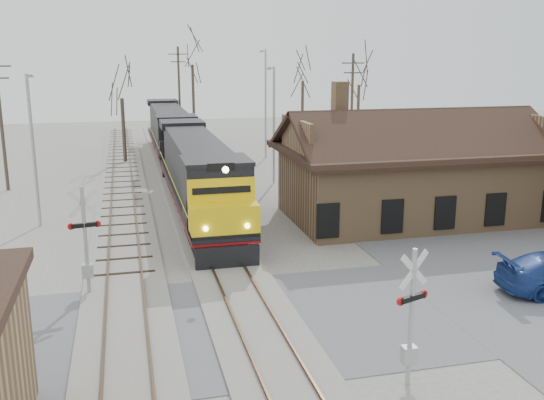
{
  "coord_description": "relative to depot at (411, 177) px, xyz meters",
  "views": [
    {
      "loc": [
        -4.21,
        -19.75,
        9.46
      ],
      "look_at": [
        2.87,
        9.0,
        2.28
      ],
      "focal_mm": 40.0,
      "sensor_mm": 36.0,
      "label": 1
    }
  ],
  "objects": [
    {
      "name": "tree_d",
      "position": [
        2.23,
        29.69,
        5.36
      ],
      "size": [
        4.45,
        4.45,
        10.91
      ],
      "color": "#382D23",
      "rests_on": "ground"
    },
    {
      "name": "crossbuck_far",
      "position": [
        -17.9,
        -7.8,
        -0.34
      ],
      "size": [
        1.27,
        0.33,
        4.47
      ],
      "rotation": [
        0.0,
        0.0,
        3.29
      ],
      "color": "#A5A8AD",
      "rests_on": "ground"
    },
    {
      "name": "track_siding",
      "position": [
        -16.49,
        3.0,
        -2.34
      ],
      "size": [
        3.4,
        90.0,
        0.24
      ],
      "color": "#AAA499",
      "rests_on": "ground"
    },
    {
      "name": "utility_pole_c",
      "position": [
        2.91,
        17.28,
        2.55
      ],
      "size": [
        2.0,
        0.24,
        9.47
      ],
      "color": "#382D23",
      "rests_on": "ground"
    },
    {
      "name": "streetlight_c",
      "position": [
        -3.43,
        22.66,
        3.05
      ],
      "size": [
        0.25,
        2.04,
        9.83
      ],
      "color": "#A5A8AD",
      "rests_on": "ground"
    },
    {
      "name": "track_main",
      "position": [
        -11.99,
        3.0,
        -2.34
      ],
      "size": [
        3.4,
        90.0,
        0.24
      ],
      "color": "#AAA499",
      "rests_on": "ground"
    },
    {
      "name": "crossbuck_near",
      "position": [
        -8.49,
        -17.13,
        -0.45
      ],
      "size": [
        1.14,
        0.49,
        4.18
      ],
      "rotation": [
        0.0,
        0.0,
        0.36
      ],
      "color": "#A5A8AD",
      "rests_on": "ground"
    },
    {
      "name": "streetlight_a",
      "position": [
        -21.05,
        3.45,
        2.34
      ],
      "size": [
        0.25,
        2.04,
        8.42
      ],
      "color": "#A5A8AD",
      "rests_on": "ground"
    },
    {
      "name": "tree_b",
      "position": [
        -16.16,
        23.0,
        4.19
      ],
      "size": [
        3.78,
        3.78,
        9.27
      ],
      "color": "#382D23",
      "rests_on": "ground"
    },
    {
      "name": "utility_pole_a",
      "position": [
        -24.38,
        13.49,
        2.53
      ],
      "size": [
        2.0,
        0.24,
        9.43
      ],
      "color": "#382D23",
      "rests_on": "ground"
    },
    {
      "name": "depot",
      "position": [
        0.0,
        0.0,
        0.0
      ],
      "size": [
        15.2,
        9.31,
        7.9
      ],
      "color": "#9D7851",
      "rests_on": "ground"
    },
    {
      "name": "streetlight_b",
      "position": [
        -5.41,
        11.6,
        2.4
      ],
      "size": [
        0.25,
        2.04,
        8.55
      ],
      "color": "#A5A8AD",
      "rests_on": "ground"
    },
    {
      "name": "utility_pole_b",
      "position": [
        -10.09,
        34.85,
        2.92
      ],
      "size": [
        2.0,
        0.24,
        10.19
      ],
      "color": "#382D23",
      "rests_on": "ground"
    },
    {
      "name": "tree_c",
      "position": [
        -8.17,
        38.61,
        7.17
      ],
      "size": [
        5.48,
        5.48,
        13.44
      ],
      "color": "#382D23",
      "rests_on": "ground"
    },
    {
      "name": "locomotive_trailing",
      "position": [
        -11.99,
        24.74,
        0.04
      ],
      "size": [
        3.13,
        20.96,
        4.41
      ],
      "color": "black",
      "rests_on": "ground"
    },
    {
      "name": "locomotive_lead",
      "position": [
        -11.99,
        3.51,
        0.04
      ],
      "size": [
        3.13,
        20.96,
        4.65
      ],
      "color": "black",
      "rests_on": "ground"
    },
    {
      "name": "ground",
      "position": [
        -11.99,
        -12.0,
        -2.41
      ],
      "size": [
        140.0,
        140.0,
        0.0
      ],
      "primitive_type": "plane",
      "color": "#AAA499",
      "rests_on": "ground"
    },
    {
      "name": "tree_e",
      "position": [
        7.09,
        26.21,
        5.02
      ],
      "size": [
        4.26,
        4.26,
        10.44
      ],
      "color": "#382D23",
      "rests_on": "ground"
    },
    {
      "name": "road",
      "position": [
        -11.99,
        -12.0,
        -2.39
      ],
      "size": [
        60.0,
        9.0,
        0.03
      ],
      "primitive_type": "cube",
      "color": "#5C5C60",
      "rests_on": "ground"
    }
  ]
}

